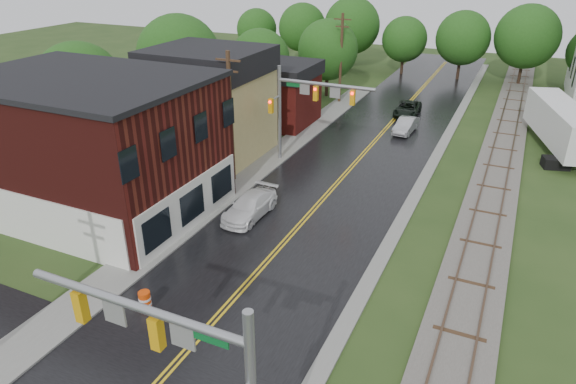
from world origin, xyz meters
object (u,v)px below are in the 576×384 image
Objects in this scene: sedan_silver at (406,126)px; pickup_white at (250,206)px; utility_pole_b at (231,116)px; tree_left_b at (180,60)px; tree_left_e at (329,51)px; traffic_signal_near at (182,356)px; utility_pole_c at (341,57)px; semi_trailer at (561,124)px; tree_left_c at (261,61)px; traffic_signal_far at (306,99)px; suv_dark at (408,109)px; tree_left_a at (81,90)px; construction_barrel at (145,301)px.

pickup_white reaches higher than sedan_silver.
utility_pole_b is 17.99m from sedan_silver.
tree_left_e is at bearing 57.26° from tree_left_b.
traffic_signal_near is at bearing -62.81° from utility_pole_b.
utility_pole_c is at bearing -42.84° from tree_left_e.
tree_left_b is at bearing -168.73° from semi_trailer.
utility_pole_c is 1.10× the size of tree_left_e.
utility_pole_b is at bearing -68.51° from tree_left_c.
sedan_silver is 0.34× the size of semi_trailer.
utility_pole_b is 26.36m from semi_trailer.
traffic_signal_near is 1.57× the size of pickup_white.
semi_trailer is at bearing -18.73° from tree_left_e.
traffic_signal_far is 6.01m from utility_pole_b.
tree_left_e is 14.34m from sedan_silver.
pickup_white is at bearing -102.23° from suv_dark.
tree_left_b is at bearing -153.66° from suv_dark.
tree_left_c is (4.00, 8.00, -1.21)m from tree_left_b.
tree_left_a is at bearing -108.43° from tree_left_c.
utility_pole_c is at bearing 30.20° from tree_left_c.
suv_dark is at bearing 29.34° from tree_left_b.
tree_left_e is at bearing 65.38° from tree_left_a.
sedan_silver is at bearing 62.73° from traffic_signal_far.
traffic_signal_near is at bearing -41.53° from construction_barrel.
tree_left_b reaches higher than construction_barrel.
utility_pole_b and utility_pole_c have the same top height.
traffic_signal_near is at bearing -89.21° from suv_dark.
sedan_silver is 20.12m from pickup_white.
traffic_signal_near is at bearing -83.50° from sedan_silver.
utility_pole_b is 1.04× the size of tree_left_a.
tree_left_c is (-17.32, 37.90, -0.46)m from traffic_signal_near.
utility_pole_b is 13.05m from tree_left_a.
traffic_signal_near is at bearing -65.69° from pickup_white.
sedan_silver is at bearing 92.68° from traffic_signal_near.
tree_left_c reaches higher than semi_trailer.
tree_left_b is at bearing 138.14° from utility_pole_b.
traffic_signal_far is 17.16m from tree_left_a.
pickup_white is (-5.02, -19.48, 0.03)m from sedan_silver.
tree_left_b is 28.56m from construction_barrel.
traffic_signal_far is at bearing -18.81° from tree_left_b.
construction_barrel is (10.62, -31.96, -4.03)m from tree_left_c.
sedan_silver is at bearing -81.74° from suv_dark.
traffic_signal_near is 0.85× the size of tree_left_a.
utility_pole_b is 1.18× the size of tree_left_c.
construction_barrel is (14.62, -23.96, -5.24)m from tree_left_b.
tree_left_e is at bearing 102.73° from pickup_white.
semi_trailer is at bearing -3.49° from tree_left_c.
utility_pole_b is at bearing -123.68° from traffic_signal_far.
sedan_silver is at bearing 76.93° from pickup_white.
construction_barrel is (-4.03, -34.45, -0.18)m from suv_dark.
utility_pole_c is 8.16m from tree_left_c.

